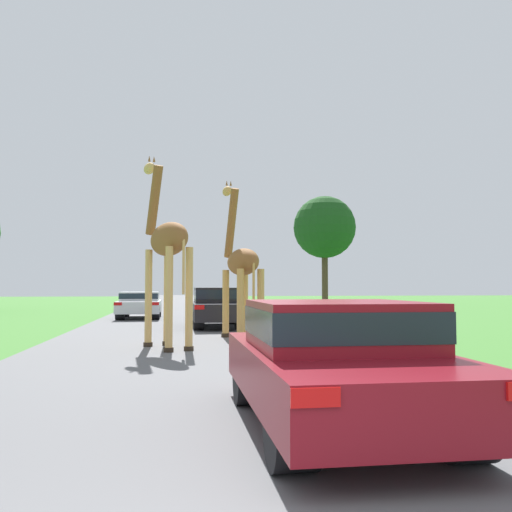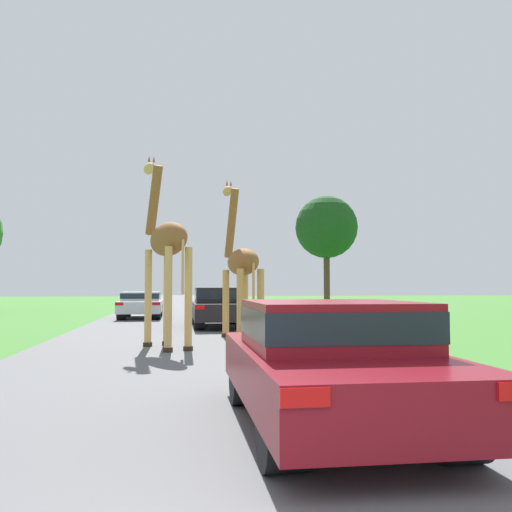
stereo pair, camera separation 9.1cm
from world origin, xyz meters
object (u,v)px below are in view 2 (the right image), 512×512
object	(u,v)px
car_queue_left	(141,304)
tree_left_edge	(326,228)
car_lead_maroon	(331,359)
car_queue_right	(218,306)
giraffe_companion	(166,248)
giraffe_near_road	(241,266)

from	to	relation	value
car_queue_left	tree_left_edge	bearing A→B (deg)	40.87
car_lead_maroon	car_queue_left	distance (m)	20.62
car_queue_right	tree_left_edge	world-z (taller)	tree_left_edge
giraffe_companion	car_queue_right	xyz separation A→B (m)	(1.73, 6.61, -1.66)
giraffe_near_road	tree_left_edge	world-z (taller)	tree_left_edge
tree_left_edge	giraffe_near_road	bearing A→B (deg)	-111.86
giraffe_near_road	car_queue_right	distance (m)	4.64
car_lead_maroon	car_queue_right	world-z (taller)	car_queue_right
giraffe_companion	car_lead_maroon	bearing A→B (deg)	-98.97
car_queue_left	tree_left_edge	distance (m)	16.40
car_lead_maroon	tree_left_edge	xyz separation A→B (m)	(8.46, 30.59, 4.82)
car_lead_maroon	car_queue_right	distance (m)	14.36
car_lead_maroon	car_queue_right	bearing A→B (deg)	90.81
car_lead_maroon	car_queue_left	size ratio (longest dim) A/B	1.03
giraffe_companion	car_queue_left	distance (m)	12.80
car_queue_left	car_lead_maroon	bearing A→B (deg)	-80.56
giraffe_near_road	car_queue_left	bearing A→B (deg)	95.83
giraffe_near_road	tree_left_edge	distance (m)	22.55
giraffe_companion	car_lead_maroon	distance (m)	8.17
giraffe_near_road	car_lead_maroon	distance (m)	10.01
giraffe_companion	car_queue_right	size ratio (longest dim) A/B	1.12
car_queue_right	tree_left_edge	size ratio (longest dim) A/B	0.57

